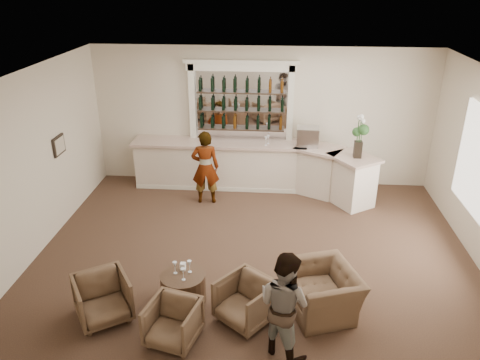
% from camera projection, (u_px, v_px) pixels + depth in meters
% --- Properties ---
extents(ground, '(8.00, 8.00, 0.00)m').
position_uv_depth(ground, '(254.00, 258.00, 8.59)').
color(ground, brown).
rests_on(ground, ground).
extents(room_shell, '(8.04, 7.02, 3.32)m').
position_uv_depth(room_shell, '(266.00, 124.00, 8.27)').
color(room_shell, beige).
rests_on(room_shell, ground).
extents(bar_counter, '(5.72, 1.80, 1.14)m').
position_uv_depth(bar_counter, '(254.00, 167.00, 11.09)').
color(bar_counter, white).
rests_on(bar_counter, ground).
extents(back_bar_alcove, '(2.64, 0.25, 3.00)m').
position_uv_depth(back_bar_alcove, '(241.00, 102.00, 10.90)').
color(back_bar_alcove, white).
rests_on(back_bar_alcove, ground).
extents(cocktail_table, '(0.71, 0.71, 0.50)m').
position_uv_depth(cocktail_table, '(183.00, 288.00, 7.37)').
color(cocktail_table, '#4A3120').
rests_on(cocktail_table, ground).
extents(sommelier, '(0.66, 0.47, 1.68)m').
position_uv_depth(sommelier, '(205.00, 167.00, 10.36)').
color(sommelier, gray).
rests_on(sommelier, ground).
extents(guest, '(0.97, 0.94, 1.58)m').
position_uv_depth(guest, '(284.00, 304.00, 6.19)').
color(guest, gray).
rests_on(guest, ground).
extents(armchair_left, '(1.06, 1.06, 0.71)m').
position_uv_depth(armchair_left, '(103.00, 298.00, 6.98)').
color(armchair_left, brown).
rests_on(armchair_left, ground).
extents(armchair_center, '(0.83, 0.85, 0.63)m').
position_uv_depth(armchair_center, '(173.00, 322.00, 6.55)').
color(armchair_center, brown).
rests_on(armchair_center, ground).
extents(armchair_right, '(1.05, 1.06, 0.69)m').
position_uv_depth(armchair_right, '(246.00, 301.00, 6.93)').
color(armchair_right, brown).
rests_on(armchair_right, ground).
extents(armchair_far, '(1.27, 1.35, 0.71)m').
position_uv_depth(armchair_far, '(323.00, 291.00, 7.13)').
color(armchair_far, brown).
rests_on(armchair_far, ground).
extents(espresso_machine, '(0.52, 0.44, 0.44)m').
position_uv_depth(espresso_machine, '(308.00, 137.00, 10.69)').
color(espresso_machine, silver).
rests_on(espresso_machine, bar_counter).
extents(flower_vase, '(0.25, 0.25, 0.96)m').
position_uv_depth(flower_vase, '(360.00, 133.00, 9.89)').
color(flower_vase, black).
rests_on(flower_vase, bar_counter).
extents(wine_glass_bar_left, '(0.07, 0.07, 0.21)m').
position_uv_depth(wine_glass_bar_left, '(268.00, 139.00, 10.87)').
color(wine_glass_bar_left, white).
rests_on(wine_glass_bar_left, bar_counter).
extents(wine_glass_bar_right, '(0.07, 0.07, 0.21)m').
position_uv_depth(wine_glass_bar_right, '(266.00, 141.00, 10.76)').
color(wine_glass_bar_right, white).
rests_on(wine_glass_bar_right, bar_counter).
extents(wine_glass_tbl_a, '(0.07, 0.07, 0.21)m').
position_uv_depth(wine_glass_tbl_a, '(175.00, 268.00, 7.26)').
color(wine_glass_tbl_a, white).
rests_on(wine_glass_tbl_a, cocktail_table).
extents(wine_glass_tbl_b, '(0.07, 0.07, 0.21)m').
position_uv_depth(wine_glass_tbl_b, '(190.00, 267.00, 7.29)').
color(wine_glass_tbl_b, white).
rests_on(wine_glass_tbl_b, cocktail_table).
extents(wine_glass_tbl_c, '(0.07, 0.07, 0.21)m').
position_uv_depth(wine_glass_tbl_c, '(183.00, 274.00, 7.11)').
color(wine_glass_tbl_c, white).
rests_on(wine_glass_tbl_c, cocktail_table).
extents(napkin_holder, '(0.08, 0.08, 0.12)m').
position_uv_depth(napkin_holder, '(183.00, 266.00, 7.37)').
color(napkin_holder, white).
rests_on(napkin_holder, cocktail_table).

